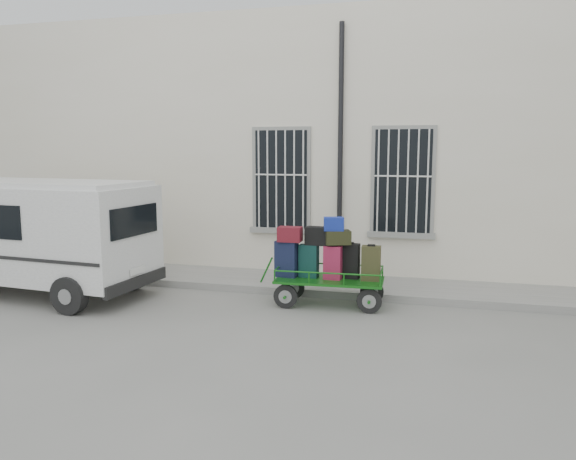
% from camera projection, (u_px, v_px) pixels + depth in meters
% --- Properties ---
extents(ground, '(80.00, 80.00, 0.00)m').
position_uv_depth(ground, '(259.00, 314.00, 10.06)').
color(ground, slate).
rests_on(ground, ground).
extents(building, '(24.00, 5.15, 6.00)m').
position_uv_depth(building, '(321.00, 147.00, 14.89)').
color(building, beige).
rests_on(building, ground).
extents(sidewalk, '(24.00, 1.70, 0.15)m').
position_uv_depth(sidewalk, '(290.00, 282.00, 12.16)').
color(sidewalk, gray).
rests_on(sidewalk, ground).
extents(luggage_cart, '(2.37, 0.99, 1.68)m').
position_uv_depth(luggage_cart, '(326.00, 262.00, 10.52)').
color(luggage_cart, black).
rests_on(luggage_cart, ground).
extents(van, '(4.74, 2.41, 2.31)m').
position_uv_depth(van, '(40.00, 230.00, 11.24)').
color(van, silver).
rests_on(van, ground).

